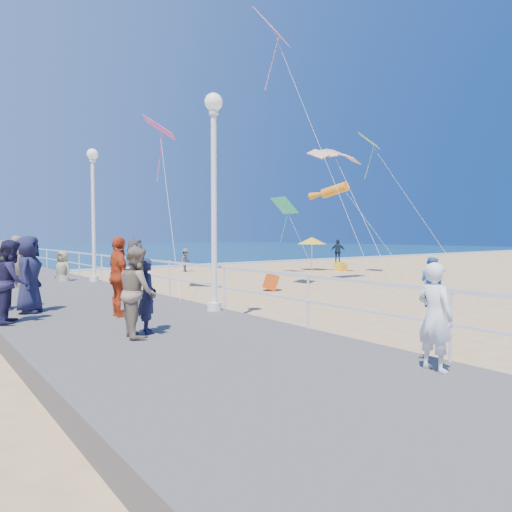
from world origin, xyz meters
TOP-DOWN VIEW (x-y plane):
  - ground at (0.00, 0.00)m, footprint 160.00×160.00m
  - ocean at (0.00, 65.00)m, footprint 160.00×90.00m
  - surf_line at (0.00, 20.50)m, footprint 160.00×1.20m
  - boardwalk at (-7.50, 0.00)m, footprint 5.00×44.00m
  - railing at (-5.05, 0.00)m, footprint 0.05×42.00m
  - lamp_post_mid at (-5.35, 0.00)m, footprint 0.44×0.44m
  - lamp_post_far at (-5.35, 9.00)m, footprint 0.44×0.44m
  - woman_holding_toddler at (-5.66, -6.10)m, footprint 0.44×0.59m
  - toddler_held at (-5.51, -5.95)m, footprint 0.32×0.38m
  - spectator_0 at (-7.76, -1.40)m, footprint 0.46×0.59m
  - spectator_1 at (-8.03, -1.59)m, footprint 0.77×0.91m
  - spectator_2 at (-9.40, 3.38)m, footprint 1.14×1.30m
  - spectator_3 at (-7.52, 0.64)m, footprint 0.53×1.11m
  - spectator_4 at (-9.05, 2.42)m, footprint 0.95×1.08m
  - spectator_5 at (-5.51, 4.49)m, footprint 1.12×1.72m
  - spectator_6 at (-8.16, 8.74)m, footprint 0.46×0.69m
  - spectator_7 at (-9.60, 1.32)m, footprint 0.90×1.02m
  - beach_walker_a at (2.34, 15.38)m, footprint 1.08×0.99m
  - beach_walker_b at (16.55, 15.74)m, footprint 1.09×1.17m
  - beach_walker_c at (-6.30, 9.92)m, footprint 0.80×0.94m
  - box_kite at (0.41, 4.76)m, footprint 0.90×0.88m
  - beach_umbrella at (9.32, 11.43)m, footprint 1.90×1.90m
  - beach_chair_left at (10.38, 9.88)m, footprint 0.55×0.55m
  - beach_chair_right at (12.27, 11.72)m, footprint 0.55×0.55m
  - kite_parafoil at (4.97, 5.46)m, footprint 3.04×0.94m
  - kite_windsock at (8.73, 8.95)m, footprint 1.04×2.85m
  - kite_diamond_pink at (-3.57, 6.65)m, footprint 1.63×1.68m
  - kite_diamond_multi at (9.45, 7.04)m, footprint 1.69×1.58m
  - kite_diamond_green at (6.39, 10.77)m, footprint 1.05×1.37m
  - kite_diamond_redwhite at (-0.32, 3.84)m, footprint 1.73×1.54m

SIDE VIEW (x-z plane):
  - ground at x=0.00m, z-range 0.00..0.00m
  - ocean at x=0.00m, z-range -0.01..0.04m
  - surf_line at x=0.00m, z-range 0.01..0.05m
  - boardwalk at x=-7.50m, z-range 0.00..0.40m
  - beach_chair_left at x=10.38m, z-range 0.00..0.40m
  - beach_chair_right at x=12.27m, z-range 0.00..0.40m
  - box_kite at x=0.41m, z-range -0.07..0.67m
  - beach_walker_a at x=2.34m, z-range 0.00..1.45m
  - beach_walker_c at x=-6.30m, z-range 0.00..1.63m
  - beach_walker_b at x=16.55m, z-range 0.00..1.93m
  - spectator_0 at x=-7.76m, z-range 0.40..1.83m
  - woman_holding_toddler at x=-5.66m, z-range 0.40..1.90m
  - spectator_1 at x=-8.03m, z-range 0.40..2.07m
  - railing at x=-5.05m, z-range 0.98..1.53m
  - spectator_2 at x=-9.40m, z-range 0.40..2.14m
  - spectator_7 at x=-9.60m, z-range 0.40..2.17m
  - spectator_5 at x=-5.51m, z-range 0.40..2.17m
  - spectator_3 at x=-7.52m, z-range 0.40..2.24m
  - spectator_6 at x=-8.16m, z-range 0.40..2.25m
  - spectator_4 at x=-9.05m, z-range 0.40..2.25m
  - toddler_held at x=-5.51m, z-range 1.25..1.96m
  - beach_umbrella at x=9.32m, z-range 0.84..2.98m
  - lamp_post_mid at x=-5.35m, z-range 1.00..6.32m
  - lamp_post_far at x=-5.35m, z-range 1.00..6.32m
  - kite_diamond_green at x=6.39m, z-range 3.55..4.45m
  - kite_windsock at x=8.73m, z-range 4.36..5.47m
  - kite_parafoil at x=4.97m, z-range 5.87..6.52m
  - kite_diamond_pink at x=-3.57m, z-range 6.01..6.71m
  - kite_diamond_multi at x=9.45m, z-range 7.11..7.96m
  - kite_diamond_redwhite at x=-0.32m, z-range 9.45..10.55m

